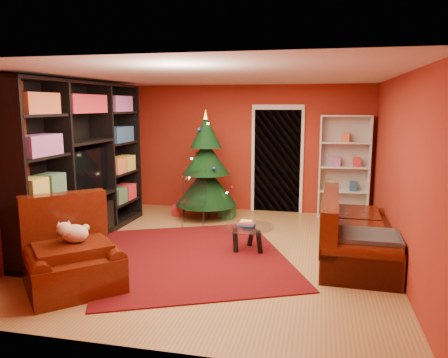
% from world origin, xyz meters
% --- Properties ---
extents(floor, '(5.00, 5.50, 0.05)m').
position_xyz_m(floor, '(0.00, 0.00, -0.03)').
color(floor, olive).
rests_on(floor, ground).
extents(ceiling, '(5.00, 5.50, 0.05)m').
position_xyz_m(ceiling, '(0.00, 0.00, 2.62)').
color(ceiling, silver).
rests_on(ceiling, wall_back).
extents(wall_back, '(5.00, 0.05, 2.60)m').
position_xyz_m(wall_back, '(0.00, 2.77, 1.30)').
color(wall_back, maroon).
rests_on(wall_back, ground).
extents(wall_left, '(0.05, 5.50, 2.60)m').
position_xyz_m(wall_left, '(-2.52, 0.00, 1.30)').
color(wall_left, maroon).
rests_on(wall_left, ground).
extents(wall_right, '(0.05, 5.50, 2.60)m').
position_xyz_m(wall_right, '(2.52, 0.00, 1.30)').
color(wall_right, maroon).
rests_on(wall_right, ground).
extents(doorway, '(1.06, 0.60, 2.16)m').
position_xyz_m(doorway, '(0.60, 2.73, 1.05)').
color(doorway, black).
rests_on(doorway, floor).
extents(rug, '(3.68, 3.90, 0.02)m').
position_xyz_m(rug, '(-0.33, -0.32, 0.01)').
color(rug, '#570A0D').
rests_on(rug, floor).
extents(media_unit, '(0.59, 3.34, 2.55)m').
position_xyz_m(media_unit, '(-2.27, 0.13, 1.28)').
color(media_unit, black).
rests_on(media_unit, floor).
extents(christmas_tree, '(1.27, 1.27, 2.13)m').
position_xyz_m(christmas_tree, '(-0.70, 1.94, 1.03)').
color(christmas_tree, black).
rests_on(christmas_tree, floor).
extents(gift_box_green, '(0.32, 0.32, 0.28)m').
position_xyz_m(gift_box_green, '(-0.29, 2.00, 0.14)').
color(gift_box_green, '#205931').
rests_on(gift_box_green, floor).
extents(gift_box_red, '(0.22, 0.22, 0.22)m').
position_xyz_m(gift_box_red, '(-1.29, 1.96, 0.11)').
color(gift_box_red, maroon).
rests_on(gift_box_red, floor).
extents(white_bookshelf, '(0.96, 0.37, 2.05)m').
position_xyz_m(white_bookshelf, '(1.92, 2.57, 1.00)').
color(white_bookshelf, white).
rests_on(white_bookshelf, floor).
extents(armchair, '(1.61, 1.61, 0.89)m').
position_xyz_m(armchair, '(-1.40, -1.67, 0.45)').
color(armchair, '#3B1006').
rests_on(armchair, rug).
extents(dog, '(0.50, 0.49, 0.29)m').
position_xyz_m(dog, '(-1.40, -1.60, 0.66)').
color(dog, beige).
rests_on(dog, armchair).
extents(sofa, '(1.06, 2.22, 0.94)m').
position_xyz_m(sofa, '(2.02, 0.12, 0.47)').
color(sofa, '#3B1006').
rests_on(sofa, rug).
extents(coffee_table, '(0.79, 0.79, 0.48)m').
position_xyz_m(coffee_table, '(0.44, 0.12, 0.20)').
color(coffee_table, gray).
rests_on(coffee_table, rug).
extents(acrylic_chair, '(0.54, 0.58, 0.90)m').
position_xyz_m(acrylic_chair, '(-0.78, 1.34, 0.45)').
color(acrylic_chair, '#66605B').
rests_on(acrylic_chair, rug).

